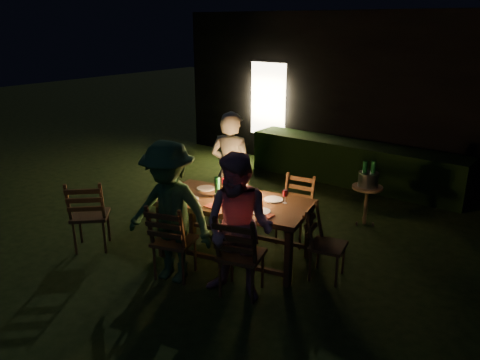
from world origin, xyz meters
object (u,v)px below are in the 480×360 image
Objects in this scene: lantern at (240,188)px; side_table at (367,191)px; bottle_bucket_a at (364,176)px; bottle_bucket_b at (373,176)px; chair_near_right at (241,269)px; ice_bucket at (368,179)px; chair_spare at (91,227)px; dining_table at (235,206)px; chair_far_left at (230,211)px; bottle_table at (217,187)px; person_opp_left at (170,213)px; chair_far_right at (293,222)px; person_house_side at (231,172)px; chair_near_left at (174,253)px; chair_end at (326,256)px; person_opp_right at (239,228)px.

lantern is 2.24m from side_table.
bottle_bucket_a is 1.00× the size of bottle_bucket_b.
chair_near_right is 3.53× the size of ice_bucket.
chair_spare is at bearing -130.91° from side_table.
chair_near_right is (0.60, -0.66, -0.41)m from dining_table.
lantern is at bearing -114.28° from side_table.
bottle_bucket_b is (0.96, 2.05, -0.19)m from lantern.
chair_far_left reaches higher than bottle_bucket_a.
lantern is at bearing 21.60° from bottle_table.
chair_far_left is 1.69m from person_opp_left.
chair_near_right is at bearing 89.50° from chair_far_right.
dining_table is 2.03m from chair_spare.
chair_near_right is 1.92m from person_house_side.
chair_near_left is 1.10× the size of chair_end.
bottle_table reaches higher than bottle_bucket_b.
ice_bucket is (0.34, 2.73, 0.41)m from chair_near_right.
bottle_bucket_a is at bearing 177.84° from chair_end.
bottle_bucket_b is (0.99, 2.11, 0.05)m from dining_table.
chair_spare is 3.05× the size of lantern.
bottle_bucket_a is (0.89, 2.03, 0.05)m from dining_table.
chair_end is 3.34× the size of bottle_table.
chair_far_left reaches higher than ice_bucket.
lantern is at bearing -113.50° from bottle_bucket_a.
dining_table is 0.98m from chair_near_right.
chair_near_right reaches higher than bottle_bucket_a.
person_house_side is 2.01m from bottle_bucket_a.
bottle_table is 2.46m from side_table.
bottle_bucket_b is at bearing 70.13° from person_opp_right.
chair_far_left is at bearing -137.75° from bottle_bucket_b.
lantern is 1.25× the size of bottle_table.
chair_near_left is 1.84m from chair_far_right.
chair_near_left is 0.57× the size of person_house_side.
bottle_table is at bearing -119.28° from side_table.
chair_end is 0.88× the size of chair_spare.
lantern is at bearing 124.49° from chair_far_left.
bottle_table is 2.44m from ice_bucket.
ice_bucket is (0.91, 2.01, -0.24)m from lantern.
person_house_side reaches higher than bottle_table.
chair_near_right is 2.35m from chair_spare.
chair_near_left is 0.56m from person_opp_left.
chair_far_right is 2.81m from chair_spare.
bottle_bucket_a is (1.16, 2.92, -0.09)m from person_opp_left.
chair_far_right is at bearing 50.54° from chair_near_left.
dining_table is 1.17× the size of person_house_side.
person_opp_left is at bearing 180.00° from person_opp_right.
bottle_table is (1.47, 0.95, 0.63)m from chair_spare.
chair_near_right is 2.76m from side_table.
chair_far_left is at bearing 12.15° from chair_spare.
chair_near_left is (-0.28, -0.85, -0.42)m from dining_table.
chair_end is at bearing 9.71° from lantern.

